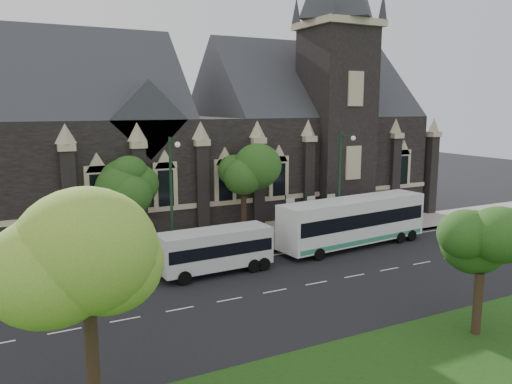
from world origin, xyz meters
TOP-DOWN VIEW (x-y plane):
  - ground at (0.00, 0.00)m, footprint 160.00×160.00m
  - sidewalk at (0.00, 9.50)m, footprint 80.00×5.00m
  - museum at (5.12, 18.78)m, footprint 40.00×17.70m
  - tree_park_near at (-11.77, -8.77)m, footprint 4.42×4.42m
  - tree_park_east at (6.18, -9.32)m, footprint 3.40×3.40m
  - tree_walk_right at (3.21, 10.71)m, footprint 4.08×4.08m
  - tree_walk_left at (-5.80, 10.70)m, footprint 3.91×3.91m
  - street_lamp_near at (10.00, 7.09)m, footprint 0.36×1.88m
  - street_lamp_mid at (-4.00, 7.09)m, footprint 0.36×1.88m
  - banner_flag_left at (6.29, 9.00)m, footprint 0.90×0.10m
  - banner_flag_center at (8.29, 9.00)m, footprint 0.90×0.10m
  - banner_flag_right at (10.29, 9.00)m, footprint 0.90×0.10m
  - tour_coach at (10.32, 5.72)m, footprint 13.40×4.10m
  - shuttle_bus at (-1.87, 4.78)m, footprint 7.72×2.94m
  - box_trailer at (-7.51, 5.16)m, footprint 3.00×1.77m
  - sedan at (-12.30, 5.99)m, footprint 4.90×2.06m

SIDE VIEW (x-z plane):
  - ground at x=0.00m, z-range 0.00..0.00m
  - sidewalk at x=0.00m, z-range 0.00..0.15m
  - sedan at x=-12.30m, z-range 0.00..1.57m
  - box_trailer at x=-7.51m, z-range 0.11..1.67m
  - shuttle_bus at x=-1.87m, z-range 0.23..3.17m
  - tour_coach at x=10.32m, z-range 0.16..4.01m
  - banner_flag_left at x=6.29m, z-range 0.38..4.38m
  - banner_flag_center at x=8.29m, z-range 0.38..4.38m
  - banner_flag_right at x=10.29m, z-range 0.38..4.38m
  - tree_park_east at x=6.18m, z-range 1.48..7.76m
  - street_lamp_near at x=10.00m, z-range 0.61..9.61m
  - street_lamp_mid at x=-4.00m, z-range 0.61..9.61m
  - tree_walk_left at x=-5.80m, z-range 1.91..9.55m
  - tree_walk_right at x=3.21m, z-range 1.92..9.72m
  - tree_park_near at x=-11.77m, z-range 2.14..10.70m
  - museum at x=5.12m, z-range -6.78..23.12m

